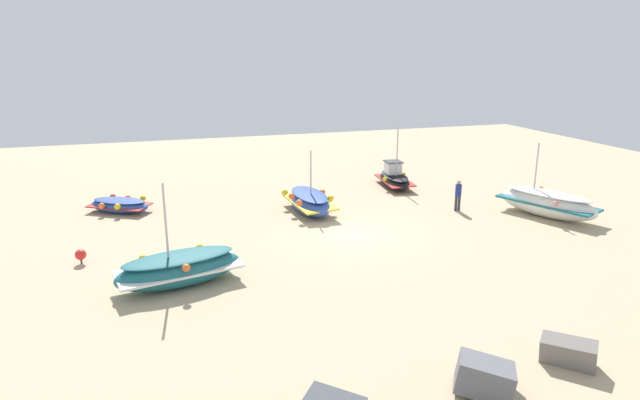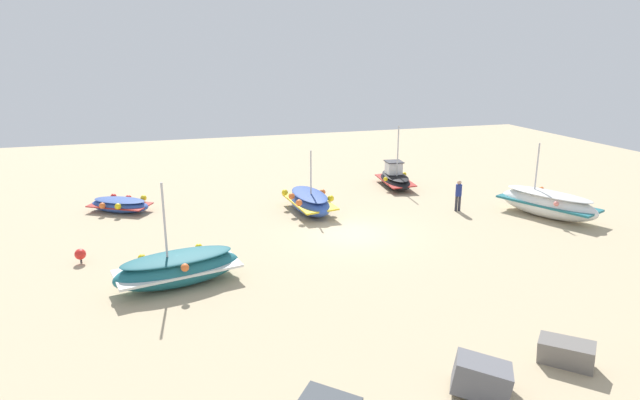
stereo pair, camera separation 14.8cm
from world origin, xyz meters
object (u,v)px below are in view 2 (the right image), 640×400
Objects in this scene: mooring_buoy_0 at (80,254)px; fishing_boat_1 at (395,179)px; fishing_boat_0 at (309,201)px; person_walking at (459,194)px; fishing_boat_2 at (548,203)px; fishing_boat_3 at (120,205)px; fishing_boat_4 at (178,268)px.

fishing_boat_1 is at bearing -156.06° from mooring_buoy_0.
fishing_boat_0 reaches higher than person_walking.
person_walking is at bearing -143.03° from fishing_boat_2.
fishing_boat_3 is at bearing 68.55° from fishing_boat_0.
fishing_boat_1 reaches higher than fishing_boat_2.
fishing_boat_1 reaches higher than fishing_boat_0.
fishing_boat_1 is 1.14× the size of fishing_boat_3.
mooring_buoy_0 is (3.61, -3.25, -0.25)m from fishing_boat_4.
mooring_buoy_0 is at bearing 125.48° from fishing_boat_4.
fishing_boat_1 is 0.75× the size of fishing_boat_2.
fishing_boat_4 is at bearing -44.85° from fishing_boat_3.
person_walking reaches higher than fishing_boat_3.
fishing_boat_2 is at bearing -114.90° from fishing_boat_0.
fishing_boat_3 is 10.55m from fishing_boat_4.
fishing_boat_0 is 0.81× the size of fishing_boat_2.
fishing_boat_4 is at bearing 132.19° from person_walking.
fishing_boat_4 is at bearing 132.39° from fishing_boat_0.
fishing_boat_1 reaches higher than fishing_boat_3.
mooring_buoy_0 is at bearing -67.73° from fishing_boat_3.
fishing_boat_2 is at bearing -3.41° from fishing_boat_4.
fishing_boat_0 is 0.89× the size of fishing_boat_4.
fishing_boat_4 is 7.97× the size of mooring_buoy_0.
fishing_boat_1 is 18.70m from mooring_buoy_0.
fishing_boat_3 is 0.73× the size of fishing_boat_4.
fishing_boat_1 is 6.65× the size of mooring_buoy_0.
fishing_boat_3 is (15.90, 0.57, -0.13)m from fishing_boat_1.
fishing_boat_1 is 0.83× the size of fishing_boat_4.
fishing_boat_0 is at bearing -159.23° from mooring_buoy_0.
fishing_boat_2 is 8.82× the size of mooring_buoy_0.
fishing_boat_4 is 15.33m from person_walking.
fishing_boat_3 is 2.11× the size of person_walking.
fishing_boat_2 is 18.44m from fishing_boat_4.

